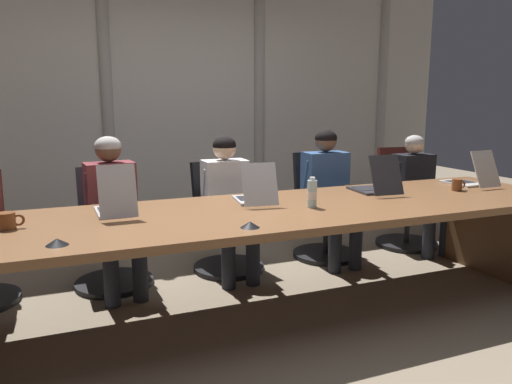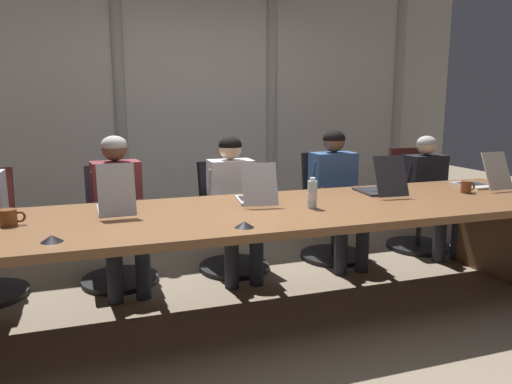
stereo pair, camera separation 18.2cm
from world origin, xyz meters
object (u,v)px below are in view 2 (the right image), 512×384
object	(u,v)px
coffee_mug_far	(467,187)
conference_mic_middle	(244,224)
office_chair_right_mid	(331,219)
person_left_mid	(119,204)
laptop_right_mid	(380,186)
conference_mic_left_side	(52,239)
office_chair_right_end	(417,212)
coffee_mug_near	(9,217)
laptop_center	(256,195)
office_chair_center	(232,229)
laptop_left_mid	(116,203)
person_right_end	(430,188)
water_bottle_primary	(312,194)
person_right_mid	(337,189)
person_center	(234,199)
office_chair_left_mid	(118,239)
laptop_right_end	(481,181)

from	to	relation	value
coffee_mug_far	conference_mic_middle	distance (m)	1.97
office_chair_right_mid	person_left_mid	distance (m)	1.91
laptop_right_mid	conference_mic_left_side	xyz separation A→B (m)	(-2.26, -0.57, -0.04)
laptop_right_mid	office_chair_right_end	xyz separation A→B (m)	(0.94, 0.78, -0.43)
coffee_mug_near	laptop_center	bearing A→B (deg)	5.17
laptop_center	office_chair_center	size ratio (longest dim) A/B	0.48
office_chair_right_end	laptop_left_mid	bearing A→B (deg)	-68.13
person_right_end	water_bottle_primary	distance (m)	1.88
laptop_right_mid	person_right_mid	distance (m)	0.63
laptop_left_mid	person_right_mid	size ratio (longest dim) A/B	0.36
office_chair_center	person_center	distance (m)	0.34
laptop_left_mid	office_chair_right_end	bearing A→B (deg)	-75.74
office_chair_right_end	water_bottle_primary	bearing A→B (deg)	-50.81
laptop_center	conference_mic_left_side	distance (m)	1.39
laptop_right_mid	office_chair_left_mid	world-z (taller)	laptop_right_mid
office_chair_right_end	conference_mic_left_side	xyz separation A→B (m)	(-3.20, -1.34, 0.39)
office_chair_center	office_chair_right_end	size ratio (longest dim) A/B	0.95
person_right_mid	coffee_mug_far	world-z (taller)	person_right_mid
office_chair_left_mid	office_chair_center	size ratio (longest dim) A/B	1.00
office_chair_center	coffee_mug_far	bearing A→B (deg)	49.57
person_center	person_left_mid	bearing A→B (deg)	-89.55
laptop_right_mid	water_bottle_primary	world-z (taller)	laptop_right_mid
water_bottle_primary	laptop_right_end	bearing A→B (deg)	8.78
office_chair_right_mid	conference_mic_middle	world-z (taller)	office_chair_right_mid
laptop_left_mid	office_chair_center	bearing A→B (deg)	-52.27
laptop_left_mid	laptop_right_mid	bearing A→B (deg)	-90.83
office_chair_right_mid	conference_mic_left_side	size ratio (longest dim) A/B	8.65
office_chair_left_mid	office_chair_right_mid	distance (m)	1.90
laptop_center	person_right_end	xyz separation A→B (m)	(1.94, 0.61, -0.17)
laptop_right_mid	office_chair_right_end	bearing A→B (deg)	-46.25
laptop_right_end	coffee_mug_far	distance (m)	0.31
laptop_right_mid	person_left_mid	distance (m)	1.97
person_right_mid	conference_mic_middle	bearing A→B (deg)	-44.13
person_right_mid	conference_mic_left_side	distance (m)	2.53
coffee_mug_near	conference_mic_left_side	xyz separation A→B (m)	(0.25, -0.43, -0.03)
laptop_right_end	office_chair_right_mid	world-z (taller)	laptop_right_end
person_center	water_bottle_primary	xyz separation A→B (m)	(0.28, -0.89, 0.18)
laptop_center	office_chair_center	xyz separation A→B (m)	(0.04, 0.77, -0.45)
office_chair_left_mid	office_chair_right_end	distance (m)	2.83
person_center	coffee_mug_far	bearing A→B (deg)	64.95
laptop_right_mid	office_chair_right_end	size ratio (longest dim) A/B	0.47
conference_mic_middle	person_right_end	bearing A→B (deg)	28.85
laptop_center	person_center	world-z (taller)	person_center
person_center	conference_mic_middle	distance (m)	1.26
person_left_mid	person_center	world-z (taller)	person_left_mid
office_chair_center	water_bottle_primary	xyz separation A→B (m)	(0.25, -1.05, 0.48)
water_bottle_primary	conference_mic_left_side	size ratio (longest dim) A/B	1.84
conference_mic_left_side	coffee_mug_near	bearing A→B (deg)	120.00
office_chair_center	office_chair_right_end	bearing A→B (deg)	80.17
laptop_right_mid	laptop_right_end	xyz separation A→B (m)	(0.92, -0.02, -0.00)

